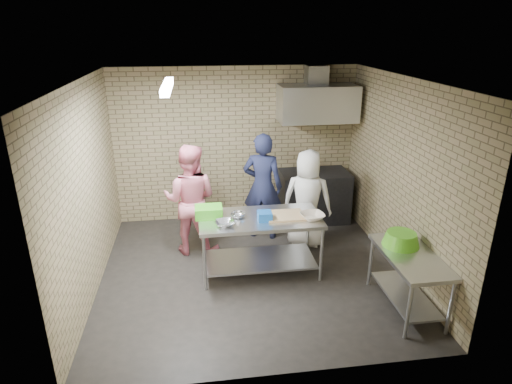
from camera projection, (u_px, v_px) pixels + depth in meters
floor at (251, 272)px, 6.28m from camera, size 4.20×4.20×0.00m
ceiling at (250, 80)px, 5.31m from camera, size 4.20×4.20×0.00m
back_wall at (236, 145)px, 7.64m from camera, size 4.20×0.06×2.70m
front_wall at (279, 258)px, 3.94m from camera, size 4.20×0.06×2.70m
left_wall at (87, 192)px, 5.52m from camera, size 0.06×4.00×2.70m
right_wall at (400, 177)px, 6.06m from camera, size 0.06×4.00×2.70m
prep_table at (260, 244)px, 6.16m from camera, size 1.68×0.84×0.84m
side_counter at (407, 281)px, 5.36m from camera, size 0.60×1.20×0.75m
stove at (314, 196)px, 7.82m from camera, size 1.20×0.70×0.90m
range_hood at (318, 103)px, 7.27m from camera, size 1.30×0.60×0.60m
hood_duct at (316, 75)px, 7.25m from camera, size 0.35×0.30×0.30m
wall_shelf at (331, 112)px, 7.55m from camera, size 0.80×0.20×0.04m
fluorescent_fixture at (167, 86)px, 5.20m from camera, size 0.10×1.25×0.08m
green_crate at (209, 212)px, 6.00m from camera, size 0.37×0.28×0.15m
blue_tub at (265, 216)px, 5.90m from camera, size 0.19×0.19×0.12m
cutting_board at (285, 216)px, 6.03m from camera, size 0.51×0.39×0.03m
mixing_bowl_a at (225, 223)px, 5.75m from camera, size 0.30×0.30×0.06m
mixing_bowl_b at (238, 215)px, 6.01m from camera, size 0.23×0.23×0.06m
ceramic_bowl at (312, 216)px, 5.95m from camera, size 0.37×0.37×0.08m
green_basin at (401, 239)px, 5.42m from camera, size 0.46×0.46×0.17m
bottle_red at (317, 106)px, 7.48m from camera, size 0.07×0.07×0.18m
bottle_green at (340, 106)px, 7.53m from camera, size 0.06×0.06×0.15m
man_navy at (263, 187)px, 7.04m from camera, size 0.75×0.62×1.77m
woman_pink at (190, 200)px, 6.57m from camera, size 0.97×0.83×1.72m
woman_white at (307, 199)px, 6.79m from camera, size 0.89×0.73×1.57m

